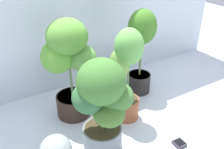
{
  "coord_description": "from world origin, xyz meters",
  "views": [
    {
      "loc": [
        -0.9,
        -1.16,
        1.29
      ],
      "look_at": [
        -0.1,
        0.22,
        0.39
      ],
      "focal_mm": 38.42,
      "sensor_mm": 36.0,
      "label": 1
    }
  ],
  "objects_px": {
    "potted_plant_center": "(127,69)",
    "hygrometer_box": "(179,144)",
    "potted_plant_back_right": "(140,45)",
    "potted_plant_front_left": "(103,104)",
    "potted_plant_back_left": "(69,62)"
  },
  "relations": [
    {
      "from": "potted_plant_center",
      "to": "potted_plant_back_right",
      "type": "distance_m",
      "value": 0.42
    },
    {
      "from": "potted_plant_center",
      "to": "potted_plant_back_right",
      "type": "height_order",
      "value": "potted_plant_back_right"
    },
    {
      "from": "potted_plant_back_left",
      "to": "hygrometer_box",
      "type": "distance_m",
      "value": 1.01
    },
    {
      "from": "potted_plant_front_left",
      "to": "hygrometer_box",
      "type": "bearing_deg",
      "value": -24.31
    },
    {
      "from": "potted_plant_front_left",
      "to": "potted_plant_center",
      "type": "bearing_deg",
      "value": 35.91
    },
    {
      "from": "potted_plant_back_right",
      "to": "potted_plant_front_left",
      "type": "bearing_deg",
      "value": -141.75
    },
    {
      "from": "potted_plant_back_left",
      "to": "potted_plant_front_left",
      "type": "height_order",
      "value": "potted_plant_back_left"
    },
    {
      "from": "potted_plant_center",
      "to": "hygrometer_box",
      "type": "bearing_deg",
      "value": -70.81
    },
    {
      "from": "potted_plant_back_left",
      "to": "hygrometer_box",
      "type": "xyz_separation_m",
      "value": [
        0.52,
        -0.72,
        -0.48
      ]
    },
    {
      "from": "potted_plant_center",
      "to": "potted_plant_front_left",
      "type": "distance_m",
      "value": 0.41
    },
    {
      "from": "potted_plant_back_left",
      "to": "potted_plant_back_right",
      "type": "bearing_deg",
      "value": 1.54
    },
    {
      "from": "hygrometer_box",
      "to": "potted_plant_center",
      "type": "bearing_deg",
      "value": -158.63
    },
    {
      "from": "potted_plant_back_right",
      "to": "hygrometer_box",
      "type": "bearing_deg",
      "value": -102.01
    },
    {
      "from": "potted_plant_back_right",
      "to": "hygrometer_box",
      "type": "relative_size",
      "value": 9.66
    },
    {
      "from": "potted_plant_center",
      "to": "hygrometer_box",
      "type": "distance_m",
      "value": 0.66
    }
  ]
}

